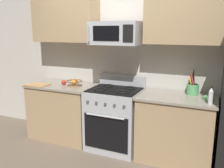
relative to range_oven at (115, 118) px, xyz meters
The scene contains 14 objects.
ground_plane 0.81m from the range_oven, 90.00° to the right, with size 16.00×16.00×0.00m, color #6B5B4C.
wall_back 0.92m from the range_oven, 90.00° to the left, with size 8.00×0.10×2.60m, color beige.
counter_left 0.94m from the range_oven, behind, with size 1.09×0.65×0.91m.
range_oven is the anchor object (origin of this frame).
counter_right 0.90m from the range_oven, ahead, with size 1.02×0.65×0.91m.
microwave 1.26m from the range_oven, 90.07° to the left, with size 0.71×0.44×0.32m.
upper_cabinets_left 1.73m from the range_oven, 169.54° to the left, with size 1.08×0.34×0.65m.
upper_cabinets_right 1.71m from the range_oven, 10.87° to the left, with size 1.01×0.34×0.65m.
utensil_crock 1.21m from the range_oven, 10.29° to the left, with size 0.16×0.16×0.34m.
fruit_basket 0.85m from the range_oven, behind, with size 0.25×0.25×0.11m.
apple_loose 1.03m from the range_oven, behind, with size 0.08×0.08×0.08m, color red.
cutting_board 1.36m from the range_oven, behind, with size 0.35×0.26×0.02m, color tan.
bottle_vinegar 1.43m from the range_oven, ahead, with size 0.05×0.05×0.22m.
prep_bowl 1.37m from the range_oven, ahead, with size 0.12×0.12×0.05m.
Camera 1 is at (1.34, -2.51, 1.76)m, focal length 38.43 mm.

